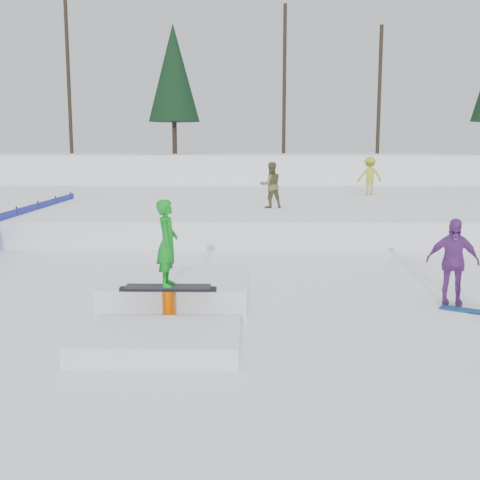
{
  "coord_description": "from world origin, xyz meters",
  "views": [
    {
      "loc": [
        0.67,
        -9.87,
        2.99
      ],
      "look_at": [
        0.5,
        2.0,
        1.1
      ],
      "focal_mm": 45.0,
      "sensor_mm": 36.0,
      "label": 1
    }
  ],
  "objects_px": {
    "walker_olive": "(271,185)",
    "jib_rail_feature": "(173,299)",
    "walker_ygreen": "(370,176)",
    "spectator_purple": "(452,262)"
  },
  "relations": [
    {
      "from": "walker_ygreen",
      "to": "jib_rail_feature",
      "type": "bearing_deg",
      "value": 65.74
    },
    {
      "from": "walker_ygreen",
      "to": "spectator_purple",
      "type": "bearing_deg",
      "value": 82.39
    },
    {
      "from": "walker_ygreen",
      "to": "jib_rail_feature",
      "type": "distance_m",
      "value": 17.67
    },
    {
      "from": "spectator_purple",
      "to": "jib_rail_feature",
      "type": "relative_size",
      "value": 0.37
    },
    {
      "from": "walker_olive",
      "to": "jib_rail_feature",
      "type": "relative_size",
      "value": 0.36
    },
    {
      "from": "spectator_purple",
      "to": "jib_rail_feature",
      "type": "height_order",
      "value": "jib_rail_feature"
    },
    {
      "from": "walker_olive",
      "to": "jib_rail_feature",
      "type": "distance_m",
      "value": 10.97
    },
    {
      "from": "walker_olive",
      "to": "walker_ygreen",
      "type": "height_order",
      "value": "walker_ygreen"
    },
    {
      "from": "walker_olive",
      "to": "jib_rail_feature",
      "type": "bearing_deg",
      "value": 62.62
    },
    {
      "from": "walker_ygreen",
      "to": "walker_olive",
      "type": "bearing_deg",
      "value": 48.96
    }
  ]
}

